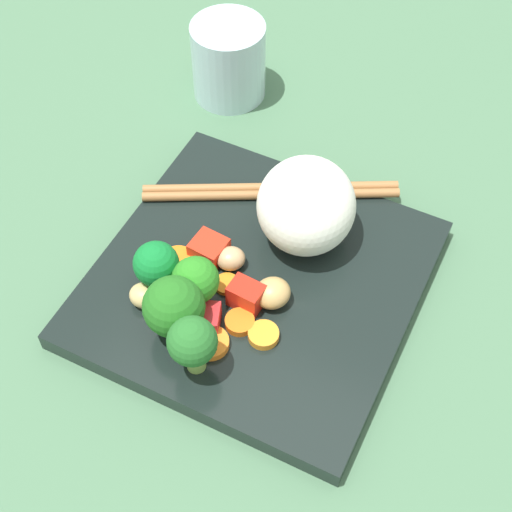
{
  "coord_description": "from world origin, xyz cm",
  "views": [
    {
      "loc": [
        32.87,
        17.91,
        54.29
      ],
      "look_at": [
        -0.55,
        -0.36,
        3.84
      ],
      "focal_mm": 54.02,
      "sensor_mm": 36.0,
      "label": 1
    }
  ],
  "objects_px": {
    "carrot_slice_4": "(264,335)",
    "chopstick_pair": "(271,191)",
    "square_plate": "(257,283)",
    "broccoli_floret_3": "(174,307)",
    "drinking_glass": "(229,61)",
    "rice_mound": "(306,205)"
  },
  "relations": [
    {
      "from": "square_plate",
      "to": "carrot_slice_4",
      "type": "height_order",
      "value": "carrot_slice_4"
    },
    {
      "from": "broccoli_floret_3",
      "to": "chopstick_pair",
      "type": "bearing_deg",
      "value": -179.04
    },
    {
      "from": "chopstick_pair",
      "to": "drinking_glass",
      "type": "bearing_deg",
      "value": -76.9
    },
    {
      "from": "square_plate",
      "to": "carrot_slice_4",
      "type": "xyz_separation_m",
      "value": [
        0.05,
        0.03,
        0.01
      ]
    },
    {
      "from": "square_plate",
      "to": "broccoli_floret_3",
      "type": "relative_size",
      "value": 4.31
    },
    {
      "from": "rice_mound",
      "to": "carrot_slice_4",
      "type": "relative_size",
      "value": 3.63
    },
    {
      "from": "carrot_slice_4",
      "to": "drinking_glass",
      "type": "bearing_deg",
      "value": -145.19
    },
    {
      "from": "carrot_slice_4",
      "to": "chopstick_pair",
      "type": "distance_m",
      "value": 0.15
    },
    {
      "from": "broccoli_floret_3",
      "to": "drinking_glass",
      "type": "bearing_deg",
      "value": -157.87
    },
    {
      "from": "broccoli_floret_3",
      "to": "carrot_slice_4",
      "type": "distance_m",
      "value": 0.08
    },
    {
      "from": "chopstick_pair",
      "to": "carrot_slice_4",
      "type": "bearing_deg",
      "value": 85.91
    },
    {
      "from": "broccoli_floret_3",
      "to": "drinking_glass",
      "type": "relative_size",
      "value": 0.74
    },
    {
      "from": "rice_mound",
      "to": "square_plate",
      "type": "bearing_deg",
      "value": -13.6
    },
    {
      "from": "broccoli_floret_3",
      "to": "carrot_slice_4",
      "type": "height_order",
      "value": "broccoli_floret_3"
    },
    {
      "from": "rice_mound",
      "to": "chopstick_pair",
      "type": "distance_m",
      "value": 0.06
    },
    {
      "from": "carrot_slice_4",
      "to": "drinking_glass",
      "type": "relative_size",
      "value": 0.3
    },
    {
      "from": "chopstick_pair",
      "to": "broccoli_floret_3",
      "type": "bearing_deg",
      "value": 61.05
    },
    {
      "from": "drinking_glass",
      "to": "square_plate",
      "type": "bearing_deg",
      "value": 35.02
    },
    {
      "from": "broccoli_floret_3",
      "to": "carrot_slice_4",
      "type": "xyz_separation_m",
      "value": [
        -0.03,
        0.06,
        -0.03
      ]
    },
    {
      "from": "chopstick_pair",
      "to": "drinking_glass",
      "type": "xyz_separation_m",
      "value": [
        -0.12,
        -0.11,
        0.02
      ]
    },
    {
      "from": "carrot_slice_4",
      "to": "chopstick_pair",
      "type": "relative_size",
      "value": 0.12
    },
    {
      "from": "broccoli_floret_3",
      "to": "drinking_glass",
      "type": "distance_m",
      "value": 0.31
    }
  ]
}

